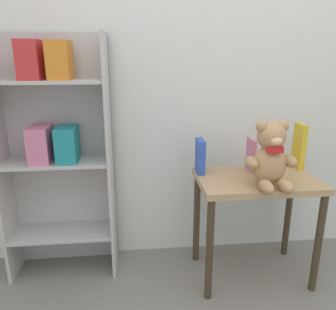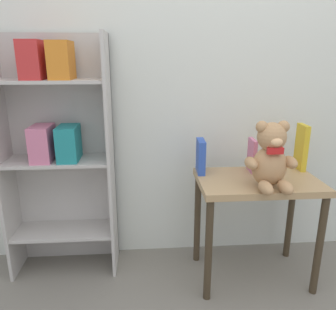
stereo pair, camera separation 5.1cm
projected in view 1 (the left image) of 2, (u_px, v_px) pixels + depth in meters
The scene contains 7 objects.
wall_back at pixel (215, 60), 1.96m from camera, with size 4.80×0.06×2.50m.
bookshelf_side at pixel (56, 143), 1.85m from camera, with size 0.61×0.26×1.39m.
display_table at pixel (256, 195), 1.85m from camera, with size 0.66×0.42×0.62m.
teddy_bear at pixel (271, 157), 1.67m from camera, with size 0.26×0.24×0.34m.
book_standing_blue at pixel (200, 156), 1.89m from camera, with size 0.04×0.14×0.19m, color #2D51B7.
book_standing_pink at pixel (251, 155), 1.91m from camera, with size 0.02×0.12×0.19m, color #D17093.
book_standing_yellow at pixel (299, 146), 1.95m from camera, with size 0.03×0.12×0.27m, color gold.
Camera 1 is at (-0.49, -0.60, 1.26)m, focal length 35.00 mm.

